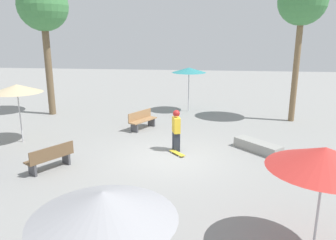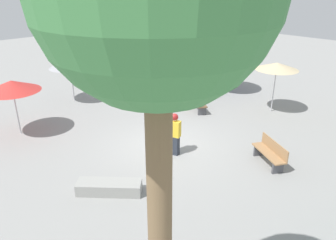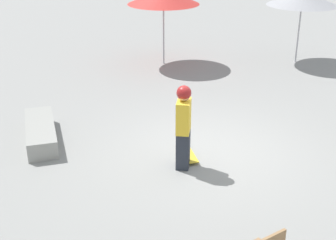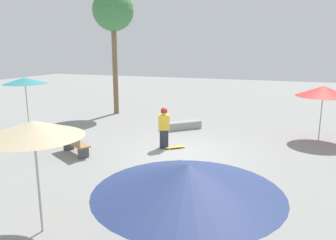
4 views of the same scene
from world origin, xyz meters
name	(u,v)px [view 3 (image 3 of 4)]	position (x,y,z in m)	size (l,w,h in m)	color
ground_plane	(209,151)	(0.00, 0.00, 0.00)	(60.00, 60.00, 0.00)	gray
skater_main	(183,124)	(-0.79, 0.21, 0.87)	(0.48, 0.36, 1.62)	#282D38
skateboard	(188,154)	(-0.37, 0.29, 0.06)	(0.74, 0.67, 0.07)	gold
concrete_ledge	(41,132)	(-1.13, 3.35, 0.19)	(1.81, 1.76, 0.37)	gray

